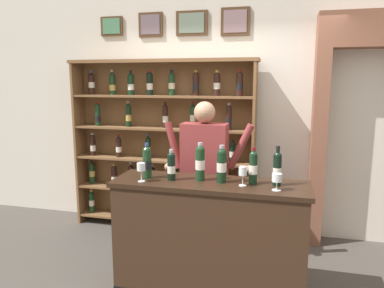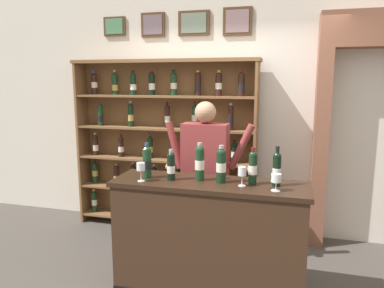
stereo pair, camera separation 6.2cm
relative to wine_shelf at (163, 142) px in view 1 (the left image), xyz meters
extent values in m
cube|color=silver|center=(0.77, 0.25, 0.42)|extent=(12.00, 0.16, 3.03)
cube|color=#4C331E|center=(-0.71, 0.16, 1.42)|extent=(0.29, 0.02, 0.23)
cube|color=#4D8560|center=(-0.71, 0.15, 1.42)|extent=(0.23, 0.01, 0.19)
cube|color=#4C331E|center=(-0.19, 0.16, 1.42)|extent=(0.30, 0.02, 0.29)
cube|color=slate|center=(-0.19, 0.15, 1.42)|extent=(0.24, 0.01, 0.23)
cube|color=#4C331E|center=(0.33, 0.16, 1.42)|extent=(0.38, 0.02, 0.29)
cube|color=slate|center=(0.33, 0.15, 1.42)|extent=(0.31, 0.01, 0.23)
cube|color=#4C331E|center=(0.85, 0.16, 1.42)|extent=(0.33, 0.02, 0.31)
cube|color=gray|center=(0.85, 0.15, 1.42)|extent=(0.27, 0.01, 0.25)
cube|color=brown|center=(-1.11, -0.04, -0.05)|extent=(0.03, 0.29, 2.09)
cube|color=brown|center=(1.11, -0.04, -0.05)|extent=(0.03, 0.29, 2.09)
cube|color=brown|center=(0.00, 0.10, -0.05)|extent=(2.26, 0.02, 2.09)
cube|color=brown|center=(0.00, -0.04, -0.99)|extent=(2.20, 0.27, 0.02)
cylinder|color=#19381E|center=(-0.99, -0.06, -0.85)|extent=(0.07, 0.07, 0.24)
sphere|color=#19381E|center=(-0.99, -0.06, -0.73)|extent=(0.07, 0.07, 0.07)
cylinder|color=#19381E|center=(-0.99, -0.06, -0.70)|extent=(0.03, 0.03, 0.07)
cylinder|color=#B79338|center=(-0.99, -0.06, -0.68)|extent=(0.04, 0.04, 0.03)
cylinder|color=silver|center=(-0.99, -0.06, -0.85)|extent=(0.07, 0.07, 0.08)
cylinder|color=black|center=(-0.66, -0.03, -0.86)|extent=(0.07, 0.07, 0.23)
sphere|color=black|center=(-0.66, -0.03, -0.74)|extent=(0.07, 0.07, 0.07)
cylinder|color=black|center=(-0.66, -0.03, -0.71)|extent=(0.03, 0.03, 0.07)
cylinder|color=black|center=(-0.66, -0.03, -0.69)|extent=(0.03, 0.03, 0.03)
cylinder|color=black|center=(-0.66, -0.03, -0.85)|extent=(0.07, 0.07, 0.07)
cylinder|color=black|center=(-0.39, -0.04, -0.86)|extent=(0.07, 0.07, 0.24)
sphere|color=black|center=(-0.39, -0.04, -0.73)|extent=(0.07, 0.07, 0.07)
cylinder|color=black|center=(-0.39, -0.04, -0.70)|extent=(0.03, 0.03, 0.07)
cylinder|color=navy|center=(-0.39, -0.04, -0.68)|extent=(0.03, 0.03, 0.03)
cylinder|color=tan|center=(-0.39, -0.04, -0.87)|extent=(0.07, 0.07, 0.08)
cylinder|color=black|center=(-0.14, -0.06, -0.86)|extent=(0.07, 0.07, 0.24)
sphere|color=black|center=(-0.14, -0.06, -0.73)|extent=(0.07, 0.07, 0.07)
cylinder|color=black|center=(-0.14, -0.06, -0.70)|extent=(0.03, 0.03, 0.07)
cylinder|color=#B79338|center=(-0.14, -0.06, -0.68)|extent=(0.04, 0.04, 0.03)
cylinder|color=silver|center=(-0.14, -0.06, -0.89)|extent=(0.07, 0.07, 0.08)
cylinder|color=black|center=(0.12, -0.05, -0.85)|extent=(0.07, 0.07, 0.24)
sphere|color=black|center=(0.12, -0.05, -0.73)|extent=(0.07, 0.07, 0.07)
cylinder|color=black|center=(0.12, -0.05, -0.69)|extent=(0.03, 0.03, 0.08)
cylinder|color=#B79338|center=(0.12, -0.05, -0.66)|extent=(0.03, 0.03, 0.03)
cylinder|color=black|center=(0.12, -0.05, -0.86)|extent=(0.07, 0.07, 0.08)
cylinder|color=black|center=(0.43, -0.03, -0.86)|extent=(0.07, 0.07, 0.23)
sphere|color=black|center=(0.43, -0.03, -0.74)|extent=(0.07, 0.07, 0.07)
cylinder|color=black|center=(0.43, -0.03, -0.70)|extent=(0.03, 0.03, 0.08)
cylinder|color=navy|center=(0.43, -0.03, -0.67)|extent=(0.04, 0.04, 0.03)
cylinder|color=silver|center=(0.43, -0.03, -0.88)|extent=(0.07, 0.07, 0.07)
cylinder|color=#19381E|center=(0.67, -0.06, -0.86)|extent=(0.07, 0.07, 0.24)
sphere|color=#19381E|center=(0.67, -0.06, -0.73)|extent=(0.07, 0.07, 0.07)
cylinder|color=#19381E|center=(0.67, -0.06, -0.71)|extent=(0.03, 0.03, 0.06)
cylinder|color=#99999E|center=(0.67, -0.06, -0.69)|extent=(0.03, 0.03, 0.03)
cylinder|color=silver|center=(0.67, -0.06, -0.85)|extent=(0.07, 0.07, 0.08)
cylinder|color=black|center=(0.94, -0.01, -0.85)|extent=(0.07, 0.07, 0.25)
sphere|color=black|center=(0.94, -0.01, -0.72)|extent=(0.07, 0.07, 0.07)
cylinder|color=black|center=(0.94, -0.01, -0.69)|extent=(0.03, 0.03, 0.07)
cylinder|color=navy|center=(0.94, -0.01, -0.67)|extent=(0.03, 0.03, 0.03)
cylinder|color=silver|center=(0.94, -0.01, -0.84)|extent=(0.07, 0.07, 0.08)
cube|color=brown|center=(0.00, -0.04, -0.60)|extent=(2.20, 0.27, 0.02)
cylinder|color=#19381E|center=(-0.98, -0.01, -0.47)|extent=(0.07, 0.07, 0.24)
sphere|color=#19381E|center=(-0.98, -0.01, -0.35)|extent=(0.07, 0.07, 0.07)
cylinder|color=#19381E|center=(-0.98, -0.01, -0.32)|extent=(0.03, 0.03, 0.06)
cylinder|color=black|center=(-0.98, -0.01, -0.30)|extent=(0.03, 0.03, 0.03)
cylinder|color=tan|center=(-0.98, -0.01, -0.46)|extent=(0.08, 0.08, 0.08)
cylinder|color=black|center=(-0.65, -0.04, -0.48)|extent=(0.07, 0.07, 0.22)
sphere|color=black|center=(-0.65, -0.04, -0.36)|extent=(0.07, 0.07, 0.07)
cylinder|color=black|center=(-0.65, -0.04, -0.34)|extent=(0.03, 0.03, 0.06)
cylinder|color=#B79338|center=(-0.65, -0.04, -0.32)|extent=(0.03, 0.03, 0.03)
cylinder|color=silver|center=(-0.65, -0.04, -0.50)|extent=(0.08, 0.08, 0.07)
cylinder|color=black|center=(-0.42, -0.03, -0.47)|extent=(0.07, 0.07, 0.23)
sphere|color=black|center=(-0.42, -0.03, -0.35)|extent=(0.07, 0.07, 0.07)
cylinder|color=black|center=(-0.42, -0.03, -0.31)|extent=(0.03, 0.03, 0.08)
cylinder|color=#99999E|center=(-0.42, -0.03, -0.28)|extent=(0.03, 0.03, 0.03)
cylinder|color=beige|center=(-0.42, -0.03, -0.46)|extent=(0.08, 0.08, 0.07)
cylinder|color=black|center=(-0.13, -0.05, -0.47)|extent=(0.07, 0.07, 0.23)
sphere|color=black|center=(-0.13, -0.05, -0.35)|extent=(0.07, 0.07, 0.07)
cylinder|color=black|center=(-0.13, -0.05, -0.32)|extent=(0.03, 0.03, 0.08)
cylinder|color=#99999E|center=(-0.13, -0.05, -0.29)|extent=(0.03, 0.03, 0.03)
cylinder|color=beige|center=(-0.13, -0.05, -0.48)|extent=(0.08, 0.08, 0.07)
cylinder|color=black|center=(0.16, 0.00, -0.48)|extent=(0.07, 0.07, 0.23)
sphere|color=black|center=(0.16, 0.00, -0.36)|extent=(0.07, 0.07, 0.07)
cylinder|color=black|center=(0.16, 0.00, -0.33)|extent=(0.03, 0.03, 0.06)
cylinder|color=#99999E|center=(0.16, 0.00, -0.32)|extent=(0.04, 0.04, 0.03)
cylinder|color=black|center=(0.16, 0.00, -0.50)|extent=(0.08, 0.08, 0.07)
cylinder|color=black|center=(0.42, -0.01, -0.47)|extent=(0.07, 0.07, 0.23)
sphere|color=black|center=(0.42, -0.01, -0.35)|extent=(0.07, 0.07, 0.07)
cylinder|color=black|center=(0.42, -0.01, -0.32)|extent=(0.03, 0.03, 0.08)
cylinder|color=#B79338|center=(0.42, -0.01, -0.29)|extent=(0.03, 0.03, 0.03)
cylinder|color=beige|center=(0.42, -0.01, -0.47)|extent=(0.08, 0.08, 0.07)
cylinder|color=#19381E|center=(0.71, -0.02, -0.47)|extent=(0.07, 0.07, 0.23)
sphere|color=#19381E|center=(0.71, -0.02, -0.35)|extent=(0.07, 0.07, 0.07)
cylinder|color=#19381E|center=(0.71, -0.02, -0.32)|extent=(0.04, 0.04, 0.08)
cylinder|color=navy|center=(0.71, -0.02, -0.29)|extent=(0.04, 0.04, 0.03)
cylinder|color=beige|center=(0.71, -0.02, -0.47)|extent=(0.08, 0.08, 0.07)
cylinder|color=black|center=(0.96, -0.07, -0.48)|extent=(0.07, 0.07, 0.22)
sphere|color=black|center=(0.96, -0.07, -0.36)|extent=(0.07, 0.07, 0.07)
cylinder|color=black|center=(0.96, -0.07, -0.33)|extent=(0.03, 0.03, 0.07)
cylinder|color=#99999E|center=(0.96, -0.07, -0.31)|extent=(0.04, 0.04, 0.03)
cylinder|color=silver|center=(0.96, -0.07, -0.50)|extent=(0.08, 0.08, 0.07)
cube|color=brown|center=(0.00, -0.04, -0.21)|extent=(2.20, 0.27, 0.02)
cylinder|color=black|center=(-0.93, -0.06, -0.08)|extent=(0.07, 0.07, 0.23)
sphere|color=black|center=(-0.93, -0.06, 0.04)|extent=(0.07, 0.07, 0.07)
cylinder|color=black|center=(-0.93, -0.06, 0.06)|extent=(0.03, 0.03, 0.06)
cylinder|color=#99999E|center=(-0.93, -0.06, 0.08)|extent=(0.04, 0.04, 0.03)
cylinder|color=silver|center=(-0.93, -0.06, -0.10)|extent=(0.07, 0.07, 0.07)
cylinder|color=black|center=(-0.56, -0.07, -0.09)|extent=(0.07, 0.07, 0.21)
sphere|color=black|center=(-0.56, -0.07, 0.02)|extent=(0.07, 0.07, 0.07)
cylinder|color=black|center=(-0.56, -0.07, 0.05)|extent=(0.03, 0.03, 0.07)
cylinder|color=maroon|center=(-0.56, -0.07, 0.08)|extent=(0.03, 0.03, 0.03)
cylinder|color=silver|center=(-0.56, -0.07, -0.10)|extent=(0.07, 0.07, 0.07)
cylinder|color=black|center=(-0.18, -0.05, -0.09)|extent=(0.07, 0.07, 0.22)
sphere|color=black|center=(-0.18, -0.05, 0.03)|extent=(0.07, 0.07, 0.07)
cylinder|color=black|center=(-0.18, -0.05, 0.06)|extent=(0.03, 0.03, 0.08)
cylinder|color=navy|center=(-0.18, -0.05, 0.09)|extent=(0.03, 0.03, 0.03)
cylinder|color=tan|center=(-0.18, -0.05, -0.09)|extent=(0.07, 0.07, 0.07)
cylinder|color=black|center=(0.15, -0.07, -0.09)|extent=(0.07, 0.07, 0.22)
sphere|color=black|center=(0.15, -0.07, 0.02)|extent=(0.07, 0.07, 0.07)
cylinder|color=black|center=(0.15, -0.07, 0.04)|extent=(0.03, 0.03, 0.06)
cylinder|color=black|center=(0.15, -0.07, 0.06)|extent=(0.03, 0.03, 0.03)
cylinder|color=tan|center=(0.15, -0.07, -0.10)|extent=(0.07, 0.07, 0.07)
cylinder|color=black|center=(0.54, 0.00, -0.09)|extent=(0.07, 0.07, 0.23)
sphere|color=black|center=(0.54, 0.00, 0.03)|extent=(0.07, 0.07, 0.07)
cylinder|color=black|center=(0.54, 0.00, 0.06)|extent=(0.03, 0.03, 0.07)
cylinder|color=#99999E|center=(0.54, 0.00, 0.09)|extent=(0.04, 0.04, 0.03)
cylinder|color=tan|center=(0.54, 0.00, -0.08)|extent=(0.07, 0.07, 0.07)
cylinder|color=black|center=(0.87, -0.07, -0.09)|extent=(0.07, 0.07, 0.21)
sphere|color=black|center=(0.87, -0.07, 0.02)|extent=(0.07, 0.07, 0.07)
cylinder|color=black|center=(0.87, -0.07, 0.04)|extent=(0.03, 0.03, 0.06)
cylinder|color=black|center=(0.87, -0.07, 0.06)|extent=(0.03, 0.03, 0.03)
cylinder|color=silver|center=(0.87, -0.07, -0.09)|extent=(0.07, 0.07, 0.07)
cube|color=brown|center=(0.00, -0.04, 0.18)|extent=(2.20, 0.27, 0.02)
cylinder|color=#19381E|center=(-0.83, -0.06, 0.31)|extent=(0.07, 0.07, 0.24)
sphere|color=#19381E|center=(-0.83, -0.06, 0.43)|extent=(0.07, 0.07, 0.07)
cylinder|color=#19381E|center=(-0.83, -0.06, 0.45)|extent=(0.03, 0.03, 0.06)
cylinder|color=maroon|center=(-0.83, -0.06, 0.47)|extent=(0.03, 0.03, 0.03)
cylinder|color=black|center=(-0.83, -0.06, 0.28)|extent=(0.07, 0.07, 0.08)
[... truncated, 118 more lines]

